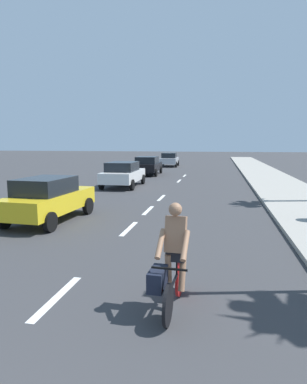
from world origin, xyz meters
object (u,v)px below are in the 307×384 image
Objects in this scene: cyclist at (171,262)px; parked_car_yellow at (48,198)px; parked_car_silver at (169,159)px; parked_car_black at (147,165)px; parked_car_white at (123,173)px.

parked_car_yellow is (-5.16, 5.42, 0.01)m from cyclist.
parked_car_yellow is 0.93× the size of parked_car_silver.
parked_car_black and parked_car_silver have the same top height.
parked_car_yellow is 9.39m from parked_car_white.
parked_car_white is 18.14m from parked_car_silver.
parked_car_yellow is 27.53m from parked_car_silver.
cyclist is 0.41× the size of parked_car_white.
cyclist is 0.41× the size of parked_car_silver.
cyclist is 0.45× the size of parked_car_yellow.
cyclist is 23.33m from parked_car_black.
cyclist is 7.48m from parked_car_yellow.
parked_car_black is (-0.15, 7.90, 0.00)m from parked_car_white.
parked_car_silver is at bearing 92.69° from parked_car_yellow.
parked_car_yellow is at bearing -91.63° from parked_car_black.
parked_car_white is 0.97× the size of parked_car_black.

